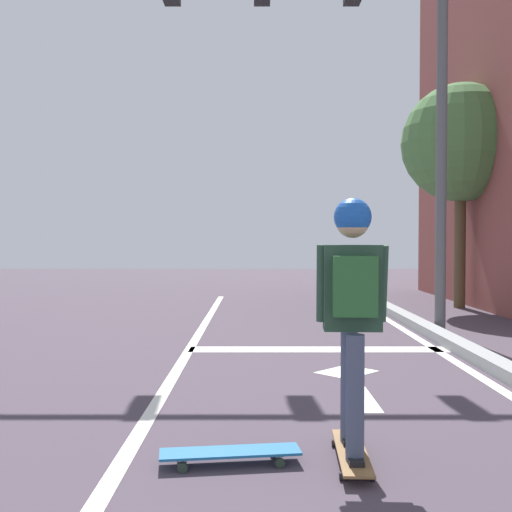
# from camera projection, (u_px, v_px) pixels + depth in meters

# --- Properties ---
(lane_line_center) EXTENTS (0.12, 20.00, 0.01)m
(lane_line_center) POSITION_uv_depth(u_px,v_px,m) (150.00, 413.00, 5.01)
(lane_line_center) COLOR white
(lane_line_center) RESTS_ON ground
(stop_bar) EXTENTS (3.26, 0.40, 0.01)m
(stop_bar) POSITION_uv_depth(u_px,v_px,m) (317.00, 349.00, 7.87)
(stop_bar) COLOR white
(stop_bar) RESTS_ON ground
(lane_arrow_stem) EXTENTS (0.16, 1.40, 0.01)m
(lane_arrow_stem) POSITION_uv_depth(u_px,v_px,m) (359.00, 391.00, 5.70)
(lane_arrow_stem) COLOR white
(lane_arrow_stem) RESTS_ON ground
(lane_arrow_head) EXTENTS (0.71, 0.71, 0.01)m
(lane_arrow_head) POSITION_uv_depth(u_px,v_px,m) (345.00, 372.00, 6.55)
(lane_arrow_head) COLOR white
(lane_arrow_head) RESTS_ON ground
(skateboard) EXTENTS (0.23, 0.86, 0.08)m
(skateboard) POSITION_uv_depth(u_px,v_px,m) (351.00, 452.00, 3.90)
(skateboard) COLOR brown
(skateboard) RESTS_ON ground
(skater) EXTENTS (0.44, 0.60, 1.57)m
(skater) POSITION_uv_depth(u_px,v_px,m) (352.00, 294.00, 3.85)
(skater) COLOR #444D66
(skater) RESTS_ON skateboard
(spare_skateboard) EXTENTS (0.89, 0.32, 0.09)m
(spare_skateboard) POSITION_uv_depth(u_px,v_px,m) (229.00, 453.00, 3.86)
(spare_skateboard) COLOR #195E94
(spare_skateboard) RESTS_ON ground
(traffic_signal_mast) EXTENTS (5.43, 0.34, 5.80)m
(traffic_signal_mast) POSITION_uv_depth(u_px,v_px,m) (336.00, 42.00, 9.25)
(traffic_signal_mast) COLOR #545556
(traffic_signal_mast) RESTS_ON ground
(roadside_tree) EXTENTS (2.37, 2.37, 4.52)m
(roadside_tree) POSITION_uv_depth(u_px,v_px,m) (460.00, 144.00, 12.57)
(roadside_tree) COLOR brown
(roadside_tree) RESTS_ON ground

